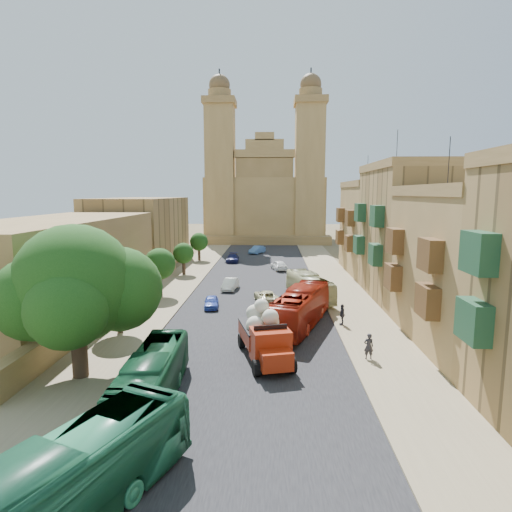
# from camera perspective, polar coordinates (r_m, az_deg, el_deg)

# --- Properties ---
(ground) EXTENTS (260.00, 260.00, 0.00)m
(ground) POSITION_cam_1_polar(r_m,az_deg,el_deg) (22.35, -2.78, -20.29)
(ground) COLOR brown
(road_surface) EXTENTS (14.00, 140.00, 0.01)m
(road_surface) POSITION_cam_1_polar(r_m,az_deg,el_deg) (50.70, 0.18, -3.81)
(road_surface) COLOR black
(road_surface) RESTS_ON ground
(sidewalk_east) EXTENTS (5.00, 140.00, 0.01)m
(sidewalk_east) POSITION_cam_1_polar(r_m,az_deg,el_deg) (51.26, 10.88, -3.83)
(sidewalk_east) COLOR #847456
(sidewalk_east) RESTS_ON ground
(sidewalk_west) EXTENTS (5.00, 140.00, 0.01)m
(sidewalk_west) POSITION_cam_1_polar(r_m,az_deg,el_deg) (51.91, -10.38, -3.66)
(sidewalk_west) COLOR #847456
(sidewalk_west) RESTS_ON ground
(kerb_east) EXTENTS (0.25, 140.00, 0.12)m
(kerb_east) POSITION_cam_1_polar(r_m,az_deg,el_deg) (50.93, 8.09, -3.78)
(kerb_east) COLOR #847456
(kerb_east) RESTS_ON ground
(kerb_west) EXTENTS (0.25, 140.00, 0.12)m
(kerb_west) POSITION_cam_1_polar(r_m,az_deg,el_deg) (51.42, -7.66, -3.65)
(kerb_west) COLOR #847456
(kerb_west) RESTS_ON ground
(townhouse_b) EXTENTS (9.00, 14.00, 14.90)m
(townhouse_b) POSITION_cam_1_polar(r_m,az_deg,el_deg) (34.03, 26.81, -1.08)
(townhouse_b) COLOR olive
(townhouse_b) RESTS_ON ground
(townhouse_c) EXTENTS (9.00, 14.00, 17.40)m
(townhouse_c) POSITION_cam_1_polar(r_m,az_deg,el_deg) (46.88, 19.86, 3.23)
(townhouse_c) COLOR olive
(townhouse_c) RESTS_ON ground
(townhouse_d) EXTENTS (9.00, 14.00, 15.90)m
(townhouse_d) POSITION_cam_1_polar(r_m,az_deg,el_deg) (60.39, 15.84, 3.74)
(townhouse_d) COLOR olive
(townhouse_d) RESTS_ON ground
(west_wall) EXTENTS (1.00, 40.00, 1.80)m
(west_wall) POSITION_cam_1_polar(r_m,az_deg,el_deg) (43.16, -17.22, -5.14)
(west_wall) COLOR olive
(west_wall) RESTS_ON ground
(west_building_low) EXTENTS (10.00, 28.00, 8.40)m
(west_building_low) POSITION_cam_1_polar(r_m,az_deg,el_deg) (42.92, -25.24, -1.16)
(west_building_low) COLOR brown
(west_building_low) RESTS_ON ground
(west_building_mid) EXTENTS (10.00, 22.00, 10.00)m
(west_building_mid) POSITION_cam_1_polar(r_m,az_deg,el_deg) (66.78, -15.02, 3.19)
(west_building_mid) COLOR olive
(west_building_mid) RESTS_ON ground
(church) EXTENTS (28.00, 22.50, 36.30)m
(church) POSITION_cam_1_polar(r_m,az_deg,el_deg) (98.16, 1.21, 7.69)
(church) COLOR olive
(church) RESTS_ON ground
(ficus_tree) EXTENTS (9.02, 8.30, 9.02)m
(ficus_tree) POSITION_cam_1_polar(r_m,az_deg,el_deg) (26.61, -22.76, -3.96)
(ficus_tree) COLOR #38271C
(ficus_tree) RESTS_ON ground
(street_tree_a) EXTENTS (3.52, 3.52, 5.41)m
(street_tree_a) POSITION_cam_1_polar(r_m,az_deg,el_deg) (34.40, -17.89, -3.93)
(street_tree_a) COLOR #38271C
(street_tree_a) RESTS_ON ground
(street_tree_b) EXTENTS (3.29, 3.29, 5.06)m
(street_tree_b) POSITION_cam_1_polar(r_m,az_deg,el_deg) (45.69, -12.74, -1.06)
(street_tree_b) COLOR #38271C
(street_tree_b) RESTS_ON ground
(street_tree_c) EXTENTS (2.75, 2.75, 4.22)m
(street_tree_c) POSITION_cam_1_polar(r_m,az_deg,el_deg) (57.31, -9.64, 0.34)
(street_tree_c) COLOR #38271C
(street_tree_c) RESTS_ON ground
(street_tree_d) EXTENTS (2.90, 2.90, 4.46)m
(street_tree_d) POSITION_cam_1_polar(r_m,az_deg,el_deg) (68.98, -7.61, 1.87)
(street_tree_d) COLOR #38271C
(street_tree_d) RESTS_ON ground
(red_truck) EXTENTS (3.96, 6.85, 3.79)m
(red_truck) POSITION_cam_1_polar(r_m,az_deg,el_deg) (28.06, 1.19, -10.43)
(red_truck) COLOR #98230B
(red_truck) RESTS_ON ground
(olive_pickup) EXTENTS (2.19, 4.24, 1.69)m
(olive_pickup) POSITION_cam_1_polar(r_m,az_deg,el_deg) (44.54, 7.32, -4.51)
(olive_pickup) COLOR #39481B
(olive_pickup) RESTS_ON ground
(bus_green_south) EXTENTS (6.80, 11.14, 3.07)m
(bus_green_south) POSITION_cam_1_polar(r_m,az_deg,el_deg) (16.30, -25.34, -26.76)
(bus_green_south) COLOR #216847
(bus_green_south) RESTS_ON ground
(bus_green_north) EXTENTS (2.55, 9.61, 2.66)m
(bus_green_north) POSITION_cam_1_polar(r_m,az_deg,el_deg) (23.40, -13.72, -15.53)
(bus_green_north) COLOR #164F2E
(bus_green_north) RESTS_ON ground
(bus_red_east) EXTENTS (5.94, 11.19, 3.05)m
(bus_red_east) POSITION_cam_1_polar(r_m,az_deg,el_deg) (34.90, 5.85, -6.93)
(bus_red_east) COLOR maroon
(bus_red_east) RESTS_ON ground
(bus_cream_east) EXTENTS (4.53, 9.47, 2.57)m
(bus_cream_east) POSITION_cam_1_polar(r_m,az_deg,el_deg) (43.95, 7.12, -4.07)
(bus_cream_east) COLOR #BBB989
(bus_cream_east) RESTS_ON ground
(car_blue_a) EXTENTS (1.66, 3.39, 1.11)m
(car_blue_a) POSITION_cam_1_polar(r_m,az_deg,el_deg) (40.71, -5.97, -6.11)
(car_blue_a) COLOR blue
(car_blue_a) RESTS_ON ground
(car_white_a) EXTENTS (1.75, 3.95, 1.26)m
(car_white_a) POSITION_cam_1_polar(r_m,az_deg,el_deg) (47.95, -3.46, -3.77)
(car_white_a) COLOR silver
(car_white_a) RESTS_ON ground
(car_cream) EXTENTS (2.87, 4.51, 1.16)m
(car_cream) POSITION_cam_1_polar(r_m,az_deg,el_deg) (42.59, 1.38, -5.38)
(car_cream) COLOR beige
(car_cream) RESTS_ON ground
(car_dkblue) EXTENTS (1.99, 4.57, 1.31)m
(car_dkblue) POSITION_cam_1_polar(r_m,az_deg,el_deg) (67.08, -3.13, -0.25)
(car_dkblue) COLOR #181C51
(car_dkblue) RESTS_ON ground
(car_white_b) EXTENTS (2.62, 4.37, 1.39)m
(car_white_b) POSITION_cam_1_polar(r_m,az_deg,el_deg) (60.08, 3.07, -1.23)
(car_white_b) COLOR white
(car_white_b) RESTS_ON ground
(car_blue_b) EXTENTS (3.02, 4.40, 1.37)m
(car_blue_b) POSITION_cam_1_polar(r_m,az_deg,el_deg) (76.35, 0.15, 0.84)
(car_blue_b) COLOR #4771AB
(car_blue_b) RESTS_ON ground
(pedestrian_a) EXTENTS (0.66, 0.45, 1.73)m
(pedestrian_a) POSITION_cam_1_polar(r_m,az_deg,el_deg) (29.28, 14.79, -11.57)
(pedestrian_a) COLOR #27262C
(pedestrian_a) RESTS_ON ground
(pedestrian_c) EXTENTS (0.51, 1.06, 1.75)m
(pedestrian_c) POSITION_cam_1_polar(r_m,az_deg,el_deg) (35.96, 11.41, -7.67)
(pedestrian_c) COLOR #30303A
(pedestrian_c) RESTS_ON ground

